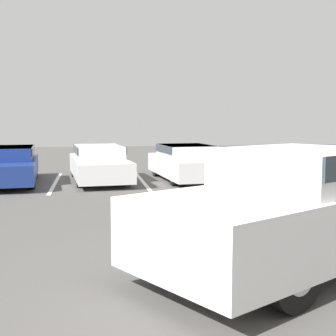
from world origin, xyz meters
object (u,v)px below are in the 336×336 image
at_px(pickup_truck, 314,204).
at_px(parked_sedan_b, 99,162).
at_px(parked_sedan_c, 187,161).
at_px(parked_sedan_a, 8,164).

relative_size(pickup_truck, parked_sedan_b, 1.23).
xyz_separation_m(pickup_truck, parked_sedan_c, (0.02, 9.51, -0.23)).
relative_size(parked_sedan_a, parked_sedan_c, 1.06).
height_order(pickup_truck, parked_sedan_a, pickup_truck).
bearing_deg(parked_sedan_c, parked_sedan_b, -99.58).
bearing_deg(pickup_truck, parked_sedan_b, 77.11).
distance_m(parked_sedan_a, parked_sedan_b, 2.95).
bearing_deg(parked_sedan_c, parked_sedan_a, -94.70).
bearing_deg(parked_sedan_b, parked_sedan_c, 80.25).
height_order(parked_sedan_a, parked_sedan_b, parked_sedan_a).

